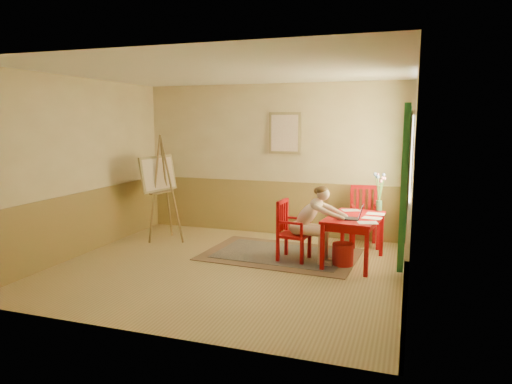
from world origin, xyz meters
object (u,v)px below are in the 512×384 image
(chair_back, at_px, (364,216))
(easel, at_px, (160,178))
(table, at_px, (354,222))
(figure, at_px, (312,220))
(chair_left, at_px, (291,231))
(laptop, at_px, (353,216))

(chair_back, distance_m, easel, 3.64)
(table, bearing_deg, easel, 174.42)
(figure, relative_size, easel, 0.63)
(table, bearing_deg, chair_left, -170.23)
(laptop, xyz_separation_m, easel, (-3.47, 0.57, 0.35))
(chair_left, distance_m, chair_back, 1.57)
(chair_left, height_order, figure, figure)
(chair_back, bearing_deg, chair_left, -128.16)
(chair_back, bearing_deg, table, -92.48)
(chair_back, height_order, easel, easel)
(chair_back, height_order, figure, figure)
(laptop, bearing_deg, figure, 175.48)
(chair_back, bearing_deg, figure, -116.96)
(table, xyz_separation_m, laptop, (0.00, -0.23, 0.13))
(laptop, bearing_deg, table, 90.41)
(table, bearing_deg, figure, -162.89)
(laptop, height_order, easel, easel)
(chair_left, bearing_deg, figure, -4.08)
(table, bearing_deg, chair_back, 87.52)
(chair_left, relative_size, laptop, 2.57)
(table, height_order, chair_back, chair_back)
(easel, bearing_deg, chair_back, 11.87)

